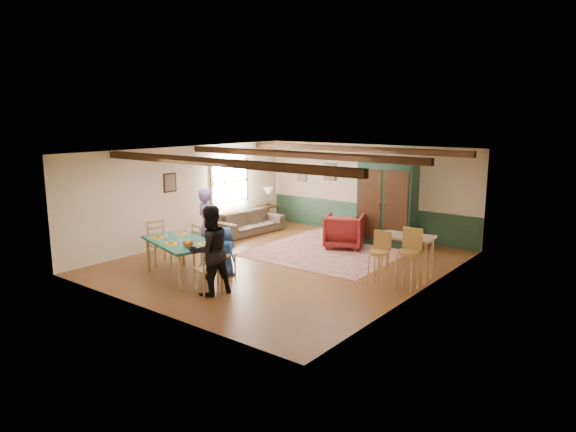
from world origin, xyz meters
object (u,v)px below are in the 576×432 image
Objects in this scene: bar_stool_left at (378,259)px; person_woman at (210,250)px; dining_chair_far_right at (223,253)px; person_man at (208,227)px; armchair at (344,231)px; dining_chair_end_left at (160,243)px; counter_table at (405,257)px; armoire at (387,201)px; table_lamp at (268,197)px; cat at (188,243)px; sofa at (250,222)px; end_table at (268,215)px; person_child at (226,251)px; bar_stool_right at (407,260)px; dining_chair_end_right at (208,268)px; dining_chair_far_left at (205,245)px; dining_table at (182,259)px.

person_woman is at bearing -137.90° from bar_stool_left.
dining_chair_far_right is 0.55× the size of person_man.
dining_chair_end_left is at bearing 34.44° from armchair.
dining_chair_far_right reaches higher than counter_table.
person_man is 1.05× the size of person_woman.
table_lamp is (-4.30, 0.04, -0.28)m from armoire.
person_woman is at bearing 154.13° from person_man.
person_man is at bearing 136.55° from cat.
cat is 5.03m from sofa.
counter_table is (6.03, -2.51, 0.16)m from end_table.
person_child is 0.87× the size of bar_stool_right.
dining_chair_end_right is at bearing 152.70° from person_man.
table_lamp is at bearing 157.40° from counter_table.
dining_chair_end_left is at bearing -90.00° from dining_chair_end_right.
cat is 0.34× the size of bar_stool_left.
bar_stool_left reaches higher than sofa.
person_child is at bearing -133.26° from person_woman.
cat is at bearing -93.37° from dining_chair_end_left.
person_child is 1.87× the size of table_lamp.
person_child is 3.96m from bar_stool_right.
person_woman is at bearing 65.87° from armchair.
person_child is (1.88, 0.36, 0.03)m from dining_chair_end_left.
dining_chair_far_left and dining_chair_end_left have the same top height.
person_man is at bearing -115.87° from person_woman.
end_table is (-3.29, 5.82, -0.20)m from dining_chair_end_right.
bar_stool_right reaches higher than dining_table.
person_child is at bearing -62.70° from dining_chair_end_left.
person_man is 4.79× the size of cat.
person_child is at bearing -174.29° from dining_chair_far_left.
bar_stool_right is (3.65, 1.66, 0.11)m from dining_chair_far_right.
person_woman is at bearing -90.00° from dining_chair_end_left.
end_table is 7.13m from bar_stool_right.
person_child is 5.49m from end_table.
cat reaches higher than sofa.
dining_chair_far_right is 3.89m from armchair.
person_woman is at bearing 136.74° from person_child.
armchair is (0.92, 4.71, -0.46)m from cat.
dining_chair_end_right reaches higher than sofa.
sofa is (-1.53, 3.29, -0.19)m from dining_chair_far_left.
person_man is 2.94× the size of end_table.
cat is 0.17× the size of sofa.
bar_stool_left is (5.44, -2.02, 0.24)m from sofa.
bar_stool_right is (4.47, 1.33, -0.31)m from person_man.
dining_chair_far_right is 3.42m from bar_stool_left.
person_woman is at bearing 8.13° from cat.
armchair is at bearing -166.74° from dining_chair_end_right.
person_child is at bearing -145.64° from counter_table.
sofa is (-1.73, 4.17, -0.08)m from dining_table.
dining_chair_end_left is 5.78m from counter_table.
person_man reaches higher than dining_chair_end_left.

